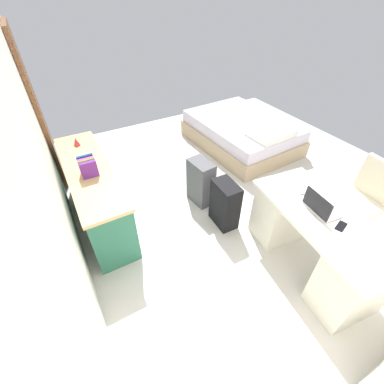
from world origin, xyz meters
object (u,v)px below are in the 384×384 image
(figurine_small, at_px, (76,142))
(bed, at_px, (242,133))
(credenza, at_px, (96,194))
(computer_mouse, at_px, (304,192))
(desk, at_px, (315,241))
(laptop, at_px, (321,207))
(suitcase_black, at_px, (225,204))
(suitcase_spare_grey, at_px, (201,182))
(cell_phone_near_laptop, at_px, (341,226))
(office_chair, at_px, (359,204))

(figurine_small, bearing_deg, bed, -89.24)
(credenza, height_order, computer_mouse, credenza)
(desk, height_order, laptop, laptop)
(suitcase_black, height_order, suitcase_spare_grey, suitcase_spare_grey)
(suitcase_spare_grey, relative_size, cell_phone_near_laptop, 4.60)
(suitcase_black, distance_m, suitcase_spare_grey, 0.51)
(desk, bearing_deg, suitcase_black, 23.64)
(suitcase_black, relative_size, computer_mouse, 6.05)
(suitcase_spare_grey, relative_size, computer_mouse, 6.25)
(office_chair, xyz_separation_m, figurine_small, (2.28, 2.57, 0.40))
(office_chair, bearing_deg, bed, -3.68)
(suitcase_spare_grey, height_order, cell_phone_near_laptop, cell_phone_near_laptop)
(desk, relative_size, suitcase_spare_grey, 2.42)
(office_chair, distance_m, suitcase_spare_grey, 1.87)
(suitcase_black, distance_m, cell_phone_near_laptop, 1.26)
(desk, bearing_deg, suitcase_spare_grey, 17.35)
(credenza, distance_m, laptop, 2.49)
(credenza, distance_m, computer_mouse, 2.37)
(computer_mouse, bearing_deg, office_chair, -99.77)
(office_chair, bearing_deg, computer_mouse, 73.02)
(bed, xyz_separation_m, suitcase_spare_grey, (-0.97, 1.43, 0.07))
(suitcase_black, bearing_deg, cell_phone_near_laptop, -156.80)
(desk, distance_m, credenza, 2.51)
(computer_mouse, bearing_deg, suitcase_spare_grey, 32.62)
(bed, xyz_separation_m, figurine_small, (-0.04, 2.72, 0.57))
(laptop, bearing_deg, suitcase_spare_grey, 18.50)
(suitcase_spare_grey, height_order, computer_mouse, computer_mouse)
(desk, xyz_separation_m, office_chair, (0.11, -0.83, 0.04))
(desk, height_order, credenza, credenza)
(desk, relative_size, office_chair, 1.61)
(credenza, xyz_separation_m, laptop, (-1.73, -1.74, 0.39))
(laptop, distance_m, figurine_small, 2.89)
(credenza, bearing_deg, figurine_small, 0.15)
(laptop, bearing_deg, cell_phone_near_laptop, -178.78)
(computer_mouse, bearing_deg, cell_phone_near_laptop, 179.17)
(desk, relative_size, figurine_small, 13.74)
(credenza, height_order, figurine_small, figurine_small)
(computer_mouse, bearing_deg, desk, 174.29)
(desk, height_order, office_chair, office_chair)
(office_chair, height_order, computer_mouse, office_chair)
(figurine_small, bearing_deg, suitcase_spare_grey, -125.95)
(desk, height_order, suitcase_spare_grey, desk)
(credenza, height_order, suitcase_spare_grey, credenza)
(office_chair, xyz_separation_m, suitcase_black, (0.85, 1.25, -0.12))
(suitcase_black, xyz_separation_m, figurine_small, (1.43, 1.32, 0.51))
(suitcase_spare_grey, relative_size, figurine_small, 5.68)
(suitcase_black, bearing_deg, office_chair, -122.21)
(office_chair, height_order, bed, office_chair)
(credenza, xyz_separation_m, figurine_small, (0.58, 0.00, 0.44))
(bed, relative_size, laptop, 5.86)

